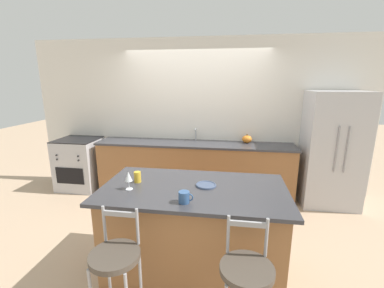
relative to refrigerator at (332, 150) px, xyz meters
The scene contains 14 objects.
ground_plane 2.41m from the refrigerator, behind, with size 18.00×18.00×0.00m, color tan.
wall_back 2.29m from the refrigerator, behind, with size 6.00×0.07×2.70m.
back_counter 2.26m from the refrigerator, behind, with size 3.41×0.62×0.93m.
sink_faucet 2.24m from the refrigerator, behind, with size 0.02×0.13×0.22m.
kitchen_island 2.74m from the refrigerator, 136.02° to the right, with size 1.83×0.99×0.95m.
refrigerator is the anchor object (origin of this frame).
oven_range 4.39m from the refrigerator, behind, with size 0.72×0.69×0.94m.
bar_stool_near 3.61m from the refrigerator, 132.56° to the right, with size 0.38×0.38×1.03m.
bar_stool_far 3.04m from the refrigerator, 118.86° to the right, with size 0.38×0.38×1.03m.
dinner_plate 2.58m from the refrigerator, 135.15° to the right, with size 0.21×0.21×0.02m.
wine_glass 3.26m from the refrigerator, 141.82° to the right, with size 0.07×0.07×0.18m.
coffee_mug 2.97m from the refrigerator, 131.83° to the right, with size 0.13×0.10×0.10m.
tumbler_cup 3.13m from the refrigerator, 144.31° to the right, with size 0.07×0.07×0.11m.
pumpkin_decoration 1.33m from the refrigerator, behind, with size 0.17×0.17×0.15m.
Camera 1 is at (0.61, -3.93, 1.98)m, focal length 24.00 mm.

